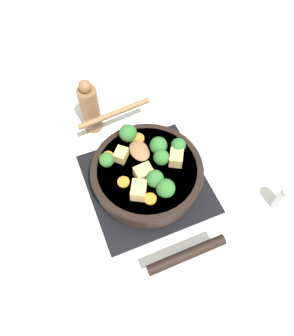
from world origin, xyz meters
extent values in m
plane|color=silver|center=(0.00, 0.00, 0.00)|extent=(2.40, 2.40, 0.00)
cube|color=black|center=(0.00, 0.00, 0.00)|extent=(0.31, 0.31, 0.01)
torus|color=black|center=(0.00, 0.00, 0.02)|extent=(0.24, 0.24, 0.01)
cube|color=black|center=(0.00, 0.00, 0.02)|extent=(0.01, 0.23, 0.01)
cube|color=black|center=(0.00, 0.00, 0.02)|extent=(0.23, 0.01, 0.01)
cylinder|color=black|center=(0.00, 0.00, 0.05)|extent=(0.28, 0.28, 0.06)
cylinder|color=brown|center=(0.00, 0.00, 0.06)|extent=(0.25, 0.25, 0.05)
torus|color=black|center=(0.00, 0.00, 0.08)|extent=(0.29, 0.29, 0.01)
cylinder|color=black|center=(-0.23, 0.00, 0.07)|extent=(0.03, 0.18, 0.02)
ellipsoid|color=brown|center=(0.05, 0.00, 0.09)|extent=(0.07, 0.05, 0.01)
cylinder|color=brown|center=(0.19, 0.02, 0.09)|extent=(0.04, 0.21, 0.02)
cube|color=tan|center=(-0.01, -0.07, 0.10)|extent=(0.05, 0.05, 0.03)
cube|color=tan|center=(0.05, 0.05, 0.10)|extent=(0.05, 0.05, 0.03)
cube|color=tan|center=(-0.06, 0.04, 0.10)|extent=(0.05, 0.05, 0.03)
cube|color=tan|center=(-0.02, 0.02, 0.10)|extent=(0.04, 0.04, 0.03)
cylinder|color=#709956|center=(0.00, -0.04, 0.09)|extent=(0.01, 0.01, 0.01)
sphere|color=#2D6628|center=(0.00, -0.04, 0.11)|extent=(0.04, 0.04, 0.04)
cylinder|color=#709956|center=(0.03, -0.04, 0.09)|extent=(0.01, 0.01, 0.01)
sphere|color=#2D6628|center=(0.03, -0.04, 0.11)|extent=(0.04, 0.04, 0.04)
cylinder|color=#709956|center=(0.04, 0.09, 0.09)|extent=(0.01, 0.01, 0.01)
sphere|color=#2D6628|center=(0.04, 0.09, 0.11)|extent=(0.04, 0.04, 0.04)
cylinder|color=#709956|center=(-0.05, 0.00, 0.09)|extent=(0.01, 0.01, 0.01)
sphere|color=#2D6628|center=(-0.05, 0.00, 0.11)|extent=(0.04, 0.04, 0.04)
cylinder|color=#709956|center=(0.02, -0.09, 0.09)|extent=(0.01, 0.01, 0.01)
sphere|color=#2D6628|center=(0.02, -0.09, 0.11)|extent=(0.04, 0.04, 0.04)
cylinder|color=#709956|center=(0.10, 0.01, 0.09)|extent=(0.01, 0.01, 0.01)
sphere|color=#2D6628|center=(0.10, 0.01, 0.11)|extent=(0.05, 0.05, 0.05)
cylinder|color=#709956|center=(-0.08, -0.01, 0.09)|extent=(0.01, 0.01, 0.01)
sphere|color=#2D6628|center=(-0.08, -0.01, 0.11)|extent=(0.04, 0.04, 0.04)
cylinder|color=orange|center=(0.09, -0.01, 0.09)|extent=(0.03, 0.03, 0.01)
cylinder|color=orange|center=(-0.02, 0.07, 0.09)|extent=(0.03, 0.03, 0.01)
cylinder|color=orange|center=(-0.08, 0.03, 0.09)|extent=(0.03, 0.03, 0.01)
cylinder|color=orange|center=(0.07, 0.08, 0.09)|extent=(0.03, 0.03, 0.01)
cylinder|color=brown|center=(0.24, 0.07, 0.08)|extent=(0.05, 0.05, 0.15)
sphere|color=brown|center=(0.24, 0.07, 0.17)|extent=(0.04, 0.04, 0.04)
cylinder|color=white|center=(-0.19, -0.29, 0.04)|extent=(0.04, 0.04, 0.07)
cylinder|color=#B7B7BC|center=(-0.19, -0.29, 0.08)|extent=(0.03, 0.03, 0.01)
camera|label=1|loc=(-0.39, 0.16, 0.78)|focal=35.00mm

